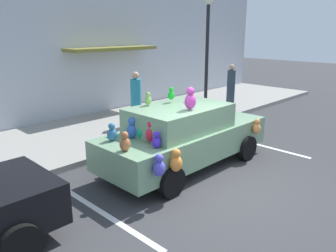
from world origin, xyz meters
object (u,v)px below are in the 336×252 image
(teddy_bear_on_sidewalk, at_px, (176,114))
(pedestrian_near_shopfront, at_px, (136,101))
(plush_covered_car, at_px, (184,136))
(pedestrian_walking_past, at_px, (231,88))
(street_lamp_post, at_px, (207,46))

(teddy_bear_on_sidewalk, height_order, pedestrian_near_shopfront, pedestrian_near_shopfront)
(pedestrian_near_shopfront, bearing_deg, plush_covered_car, -111.74)
(teddy_bear_on_sidewalk, distance_m, pedestrian_near_shopfront, 1.43)
(teddy_bear_on_sidewalk, relative_size, pedestrian_walking_past, 0.40)
(plush_covered_car, height_order, pedestrian_walking_past, plush_covered_car)
(teddy_bear_on_sidewalk, bearing_deg, street_lamp_post, -7.49)
(teddy_bear_on_sidewalk, height_order, street_lamp_post, street_lamp_post)
(pedestrian_near_shopfront, bearing_deg, street_lamp_post, -22.86)
(street_lamp_post, bearing_deg, plush_covered_car, -148.43)
(street_lamp_post, xyz_separation_m, pedestrian_walking_past, (1.75, 0.12, -1.69))
(plush_covered_car, distance_m, teddy_bear_on_sidewalk, 3.43)
(street_lamp_post, distance_m, pedestrian_near_shopfront, 3.11)
(plush_covered_car, bearing_deg, pedestrian_near_shopfront, 68.26)
(plush_covered_car, distance_m, pedestrian_near_shopfront, 3.56)
(pedestrian_walking_past, bearing_deg, street_lamp_post, -176.11)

